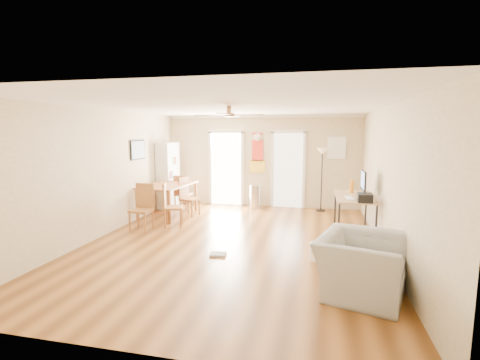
% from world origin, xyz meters
% --- Properties ---
extents(floor, '(7.00, 7.00, 0.00)m').
position_xyz_m(floor, '(0.00, 0.00, 0.00)').
color(floor, brown).
rests_on(floor, ground).
extents(ceiling, '(5.50, 7.00, 0.00)m').
position_xyz_m(ceiling, '(0.00, 0.00, 2.60)').
color(ceiling, silver).
rests_on(ceiling, floor).
extents(wall_back, '(5.50, 0.04, 2.60)m').
position_xyz_m(wall_back, '(0.00, 3.50, 1.30)').
color(wall_back, beige).
rests_on(wall_back, floor).
extents(wall_front, '(5.50, 0.04, 2.60)m').
position_xyz_m(wall_front, '(0.00, -3.50, 1.30)').
color(wall_front, beige).
rests_on(wall_front, floor).
extents(wall_left, '(0.04, 7.00, 2.60)m').
position_xyz_m(wall_left, '(-2.75, 0.00, 1.30)').
color(wall_left, beige).
rests_on(wall_left, floor).
extents(wall_right, '(0.04, 7.00, 2.60)m').
position_xyz_m(wall_right, '(2.75, 0.00, 1.30)').
color(wall_right, beige).
rests_on(wall_right, floor).
extents(crown_molding, '(5.50, 7.00, 0.08)m').
position_xyz_m(crown_molding, '(0.00, 0.00, 2.56)').
color(crown_molding, white).
rests_on(crown_molding, wall_back).
extents(kitchen_doorway, '(0.90, 0.10, 2.10)m').
position_xyz_m(kitchen_doorway, '(-1.05, 3.48, 1.05)').
color(kitchen_doorway, white).
rests_on(kitchen_doorway, wall_back).
extents(bathroom_doorway, '(0.80, 0.10, 2.10)m').
position_xyz_m(bathroom_doorway, '(0.75, 3.48, 1.05)').
color(bathroom_doorway, white).
rests_on(bathroom_doorway, wall_back).
extents(wall_decal, '(0.46, 0.03, 1.10)m').
position_xyz_m(wall_decal, '(-0.13, 3.48, 1.55)').
color(wall_decal, red).
rests_on(wall_decal, wall_back).
extents(ac_grille, '(0.50, 0.04, 0.60)m').
position_xyz_m(ac_grille, '(2.05, 3.47, 1.70)').
color(ac_grille, white).
rests_on(ac_grille, wall_back).
extents(framed_poster, '(0.04, 0.66, 0.48)m').
position_xyz_m(framed_poster, '(-2.73, 1.40, 1.70)').
color(framed_poster, black).
rests_on(framed_poster, wall_left).
extents(ceiling_fan, '(1.24, 1.24, 0.20)m').
position_xyz_m(ceiling_fan, '(0.00, -0.30, 2.43)').
color(ceiling_fan, '#593819').
rests_on(ceiling_fan, ceiling).
extents(bookshelf, '(0.50, 0.87, 1.84)m').
position_xyz_m(bookshelf, '(-2.55, 2.72, 0.92)').
color(bookshelf, silver).
rests_on(bookshelf, floor).
extents(dining_table, '(1.09, 1.69, 0.81)m').
position_xyz_m(dining_table, '(-2.15, 1.81, 0.41)').
color(dining_table, '#AA6236').
rests_on(dining_table, floor).
extents(dining_chair_right_a, '(0.48, 0.48, 0.98)m').
position_xyz_m(dining_chair_right_a, '(-1.60, 1.90, 0.49)').
color(dining_chair_right_a, '#9B5F32').
rests_on(dining_chair_right_a, floor).
extents(dining_chair_right_b, '(0.51, 0.51, 0.99)m').
position_xyz_m(dining_chair_right_b, '(-1.60, 0.85, 0.49)').
color(dining_chair_right_b, '#A56A35').
rests_on(dining_chair_right_b, floor).
extents(dining_chair_near, '(0.43, 0.43, 1.01)m').
position_xyz_m(dining_chair_near, '(-2.15, 0.39, 0.50)').
color(dining_chair_near, '#A67435').
rests_on(dining_chair_near, floor).
extents(dining_chair_far, '(0.43, 0.43, 0.95)m').
position_xyz_m(dining_chair_far, '(-2.05, 2.58, 0.47)').
color(dining_chair_far, '#975930').
rests_on(dining_chair_far, floor).
extents(trash_can, '(0.38, 0.38, 0.65)m').
position_xyz_m(trash_can, '(-0.13, 3.15, 0.32)').
color(trash_can, silver).
rests_on(trash_can, floor).
extents(torchiere_lamp, '(0.39, 0.39, 1.71)m').
position_xyz_m(torchiere_lamp, '(1.68, 3.19, 0.85)').
color(torchiere_lamp, black).
rests_on(torchiere_lamp, floor).
extents(computer_desk, '(0.76, 1.51, 0.81)m').
position_xyz_m(computer_desk, '(2.32, 1.14, 0.41)').
color(computer_desk, tan).
rests_on(computer_desk, floor).
extents(imac, '(0.25, 0.58, 0.54)m').
position_xyz_m(imac, '(2.47, 1.00, 1.08)').
color(imac, black).
rests_on(imac, computer_desk).
extents(keyboard, '(0.16, 0.40, 0.01)m').
position_xyz_m(keyboard, '(2.20, 0.86, 0.82)').
color(keyboard, silver).
rests_on(keyboard, computer_desk).
extents(printer, '(0.28, 0.32, 0.16)m').
position_xyz_m(printer, '(2.45, 0.54, 0.89)').
color(printer, black).
rests_on(printer, computer_desk).
extents(orange_bottle, '(0.11, 0.11, 0.27)m').
position_xyz_m(orange_bottle, '(2.30, 1.54, 0.94)').
color(orange_bottle, orange).
rests_on(orange_bottle, computer_desk).
extents(wastebasket_a, '(0.26, 0.26, 0.29)m').
position_xyz_m(wastebasket_a, '(1.58, -0.58, 0.15)').
color(wastebasket_a, white).
rests_on(wastebasket_a, floor).
extents(wastebasket_b, '(0.32, 0.32, 0.33)m').
position_xyz_m(wastebasket_b, '(2.02, -0.64, 0.16)').
color(wastebasket_b, silver).
rests_on(wastebasket_b, floor).
extents(floor_cloth, '(0.29, 0.24, 0.04)m').
position_xyz_m(floor_cloth, '(-0.10, -0.73, 0.02)').
color(floor_cloth, '#A2A29C').
rests_on(floor_cloth, floor).
extents(armchair, '(1.35, 1.45, 0.78)m').
position_xyz_m(armchair, '(2.15, -1.68, 0.39)').
color(armchair, '#959591').
rests_on(armchair, floor).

